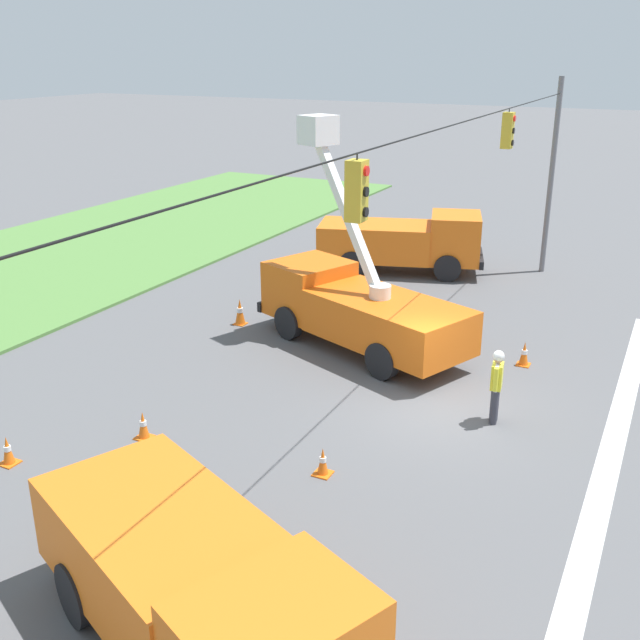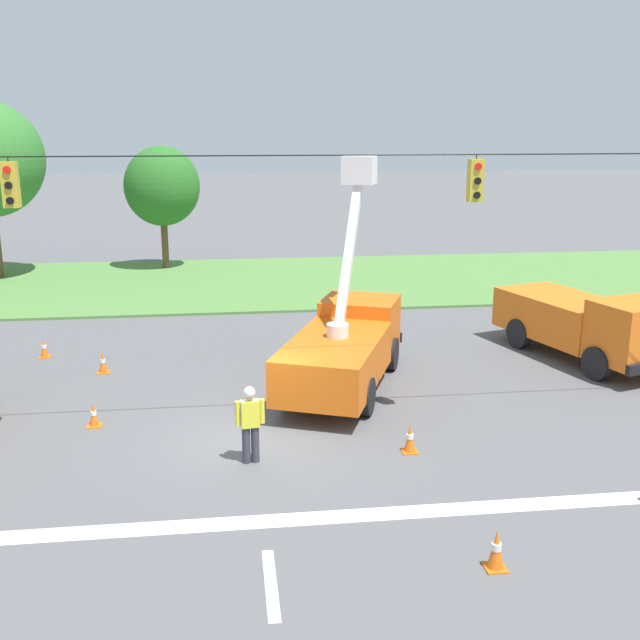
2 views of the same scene
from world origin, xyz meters
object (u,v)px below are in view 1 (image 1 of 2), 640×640
Objects in this scene: traffic_cone_mid_left at (323,462)px; utility_truck_support_far at (404,241)px; utility_truck_bucket_lift at (357,304)px; road_worker at (496,382)px; traffic_cone_near_bucket at (524,354)px; utility_truck_support_near at (195,585)px; traffic_cone_foreground_left at (143,426)px; traffic_cone_far_right at (240,312)px; traffic_cone_lane_edge_b at (8,451)px.

utility_truck_support_far is at bearing 14.21° from traffic_cone_mid_left.
utility_truck_bucket_lift is 5.52m from road_worker.
traffic_cone_near_bucket is at bearing -18.28° from traffic_cone_mid_left.
road_worker is at bearing -12.73° from utility_truck_support_near.
road_worker is 2.64× the size of traffic_cone_near_bucket.
traffic_cone_foreground_left is 7.40m from traffic_cone_far_right.
traffic_cone_lane_edge_b is at bearing 172.24° from utility_truck_support_far.
traffic_cone_near_bucket is (-7.15, -6.13, -0.88)m from utility_truck_support_far.
traffic_cone_mid_left is (-14.56, -3.69, -0.92)m from utility_truck_support_far.
utility_truck_support_near is 5.17m from traffic_cone_mid_left.
traffic_cone_mid_left is 7.80m from traffic_cone_near_bucket.
utility_truck_bucket_lift is at bearing 18.28° from traffic_cone_mid_left.
utility_truck_bucket_lift is 4.00× the size of road_worker.
traffic_cone_mid_left is (0.41, -4.20, -0.03)m from traffic_cone_foreground_left.
utility_truck_bucket_lift reaches higher than traffic_cone_far_right.
utility_truck_support_near reaches higher than traffic_cone_near_bucket.
utility_truck_support_far is at bearing 29.98° from road_worker.
traffic_cone_far_right is (9.24, 0.15, 0.11)m from traffic_cone_lane_edge_b.
traffic_cone_foreground_left is (4.65, 4.73, -0.88)m from utility_truck_support_near.
utility_truck_bucket_lift is 1.11× the size of utility_truck_support_near.
traffic_cone_near_bucket is at bearing -139.37° from utility_truck_support_far.
traffic_cone_far_right is at bearing 88.82° from utility_truck_bucket_lift.
traffic_cone_far_right is (-7.84, 2.48, -0.79)m from utility_truck_support_far.
utility_truck_support_far is 7.99× the size of traffic_cone_far_right.
utility_truck_support_near is 9.87× the size of traffic_cone_foreground_left.
utility_truck_bucket_lift is 10.54× the size of traffic_cone_near_bucket.
utility_truck_bucket_lift is 11.80× the size of traffic_cone_mid_left.
utility_truck_bucket_lift reaches higher than road_worker.
utility_truck_support_near is 0.96× the size of utility_truck_support_far.
utility_truck_support_far is 9.46m from traffic_cone_near_bucket.
traffic_cone_near_bucket reaches higher than traffic_cone_lane_edge_b.
utility_truck_bucket_lift reaches higher than traffic_cone_lane_edge_b.
road_worker is (-2.85, -4.72, -0.30)m from utility_truck_bucket_lift.
traffic_cone_mid_left is at bearing 146.32° from road_worker.
traffic_cone_lane_edge_b is (-9.93, 8.46, -0.02)m from traffic_cone_near_bucket.
traffic_cone_foreground_left is at bearing -40.63° from traffic_cone_lane_edge_b.
traffic_cone_near_bucket is at bearing 1.24° from road_worker.
traffic_cone_far_right reaches higher than traffic_cone_foreground_left.
road_worker is 4.61m from traffic_cone_mid_left.
utility_truck_support_far is 17.26m from traffic_cone_lane_edge_b.
traffic_cone_mid_left is at bearing -137.43° from traffic_cone_far_right.
utility_truck_support_far is (19.62, 4.21, 0.02)m from utility_truck_support_near.
road_worker is 7.97m from traffic_cone_foreground_left.
traffic_cone_mid_left is 0.89× the size of traffic_cone_near_bucket.
road_worker reaches higher than traffic_cone_foreground_left.
traffic_cone_near_bucket is 0.81× the size of traffic_cone_far_right.
traffic_cone_far_right is (0.08, 3.98, -0.89)m from utility_truck_bucket_lift.
traffic_cone_far_right is at bearing 0.96° from traffic_cone_lane_edge_b.
traffic_cone_foreground_left is at bearing 121.97° from road_worker.
traffic_cone_near_bucket is at bearing -40.39° from traffic_cone_foreground_left.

